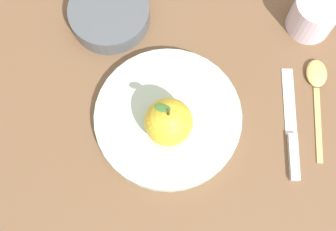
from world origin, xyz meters
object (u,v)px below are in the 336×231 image
(apple, at_px, (169,122))
(cup, at_px, (315,13))
(side_bowl, at_px, (109,13))
(spoon, at_px, (317,84))
(knife, at_px, (292,133))
(dinner_plate, at_px, (168,117))

(apple, relative_size, cup, 1.15)
(side_bowl, relative_size, spoon, 0.84)
(knife, height_order, spoon, spoon)
(apple, relative_size, knife, 0.53)
(dinner_plate, height_order, spoon, dinner_plate)
(apple, height_order, spoon, apple)
(side_bowl, bearing_deg, dinner_plate, 151.88)
(side_bowl, relative_size, knife, 0.81)
(spoon, bearing_deg, cup, -55.43)
(cup, bearing_deg, side_bowl, 31.40)
(dinner_plate, distance_m, knife, 0.19)
(knife, bearing_deg, dinner_plate, 26.37)
(dinner_plate, bearing_deg, knife, -153.63)
(dinner_plate, distance_m, side_bowl, 0.20)
(side_bowl, bearing_deg, knife, 178.40)
(cup, xyz_separation_m, knife, (-0.07, 0.18, -0.03))
(side_bowl, xyz_separation_m, cup, (-0.29, -0.17, 0.02))
(apple, xyz_separation_m, cup, (-0.09, -0.29, -0.02))
(side_bowl, bearing_deg, spoon, -166.53)
(cup, bearing_deg, spoon, 124.57)
(dinner_plate, xyz_separation_m, side_bowl, (0.18, -0.10, 0.01))
(cup, bearing_deg, dinner_plate, 68.52)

